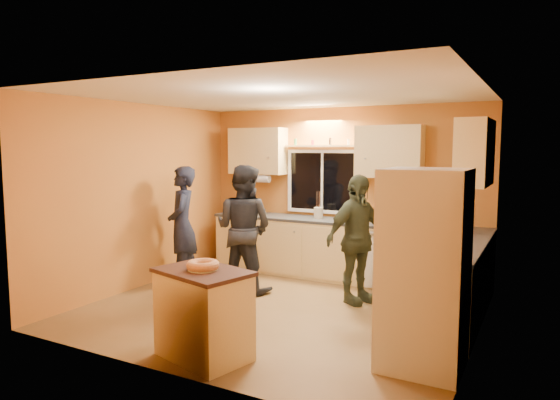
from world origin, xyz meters
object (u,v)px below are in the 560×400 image
Objects in this scene: person_right at (356,239)px; island at (204,313)px; refrigerator at (424,269)px; person_left at (182,225)px; person_center at (244,228)px.

island is at bearing -170.77° from person_right.
refrigerator is 3.91m from person_left.
refrigerator reaches higher than person_center.
refrigerator is 1.03× the size of person_center.
island is at bearing 9.10° from person_left.
person_right is (1.55, 0.24, -0.05)m from person_center.
refrigerator is at bearing 37.92° from person_left.
island is at bearing 110.49° from person_center.
refrigerator is at bearing 152.39° from person_center.
island is (-1.86, -0.77, -0.47)m from refrigerator.
person_center is at bearing 127.43° from island.
person_right is at bearing -173.51° from person_center.
person_left is at bearing 123.07° from person_right.
person_center is 1.57m from person_right.
person_left is at bearing 162.07° from refrigerator.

